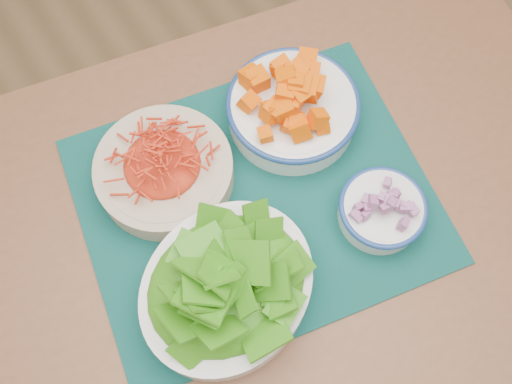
% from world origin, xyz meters
% --- Properties ---
extents(ground, '(4.00, 4.00, 0.00)m').
position_xyz_m(ground, '(0.00, 0.00, 0.00)').
color(ground, '#9C754B').
rests_on(ground, ground).
extents(table, '(1.32, 1.01, 0.75)m').
position_xyz_m(table, '(-0.26, -0.19, 0.65)').
color(table, brown).
rests_on(table, ground).
extents(placemat, '(0.61, 0.53, 0.00)m').
position_xyz_m(placemat, '(-0.23, -0.14, 0.75)').
color(placemat, '#062E2C').
rests_on(placemat, table).
extents(carrot_bowl, '(0.24, 0.24, 0.08)m').
position_xyz_m(carrot_bowl, '(-0.32, -0.04, 0.79)').
color(carrot_bowl, beige).
rests_on(carrot_bowl, placemat).
extents(squash_bowl, '(0.27, 0.27, 0.10)m').
position_xyz_m(squash_bowl, '(-0.10, -0.06, 0.80)').
color(squash_bowl, white).
rests_on(squash_bowl, placemat).
extents(lettuce_bowl, '(0.32, 0.29, 0.13)m').
position_xyz_m(lettuce_bowl, '(-0.34, -0.25, 0.81)').
color(lettuce_bowl, white).
rests_on(lettuce_bowl, placemat).
extents(onion_bowl, '(0.14, 0.14, 0.07)m').
position_xyz_m(onion_bowl, '(-0.08, -0.27, 0.79)').
color(onion_bowl, white).
rests_on(onion_bowl, placemat).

